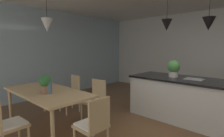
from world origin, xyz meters
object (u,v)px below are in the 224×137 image
potted_plant_on_table (45,83)px  chair_near_right (7,124)px  kitchen_island (183,98)px  vase_on_dining_table (49,88)px  chair_far_left (71,92)px  chair_kitchen_end (93,124)px  chair_far_right (95,99)px  dining_table (47,94)px  potted_plant_on_island (174,68)px

potted_plant_on_table → chair_near_right: bearing=-70.5°
kitchen_island → vase_on_dining_table: size_ratio=9.88×
chair_far_left → vase_on_dining_table: (0.68, -0.90, 0.37)m
chair_kitchen_end → chair_far_right: bearing=137.7°
chair_far_right → kitchen_island: (1.30, 1.38, -0.01)m
chair_near_right → chair_far_left: bearing=117.8°
potted_plant_on_table → vase_on_dining_table: (0.06, 0.05, -0.08)m
chair_far_right → vase_on_dining_table: vase_on_dining_table is taller
chair_near_right → potted_plant_on_table: bearing=109.5°
dining_table → chair_far_left: size_ratio=2.24×
chair_kitchen_end → chair_far_right: size_ratio=1.00×
potted_plant_on_table → chair_far_right: bearing=75.4°
dining_table → chair_near_right: bearing=-62.0°
chair_far_right → chair_near_right: same height
dining_table → chair_far_right: chair_far_right is taller
chair_near_right → vase_on_dining_table: bearing=104.2°
potted_plant_on_table → vase_on_dining_table: 0.11m
chair_kitchen_end → potted_plant_on_island: bearing=85.8°
dining_table → chair_near_right: 0.96m
potted_plant_on_island → dining_table: bearing=-124.3°
chair_kitchen_end → chair_near_right: 1.23m
kitchen_island → chair_far_left: bearing=-147.6°
chair_far_left → potted_plant_on_table: 1.22m
chair_far_left → vase_on_dining_table: size_ratio=3.93×
potted_plant_on_island → vase_on_dining_table: (-1.26, -2.28, -0.26)m
dining_table → potted_plant_on_table: 0.34m
dining_table → chair_far_left: 0.96m
chair_near_right → potted_plant_on_island: size_ratio=2.34×
kitchen_island → vase_on_dining_table: (-1.48, -2.28, 0.38)m
potted_plant_on_island → potted_plant_on_table: potted_plant_on_island is taller
chair_far_right → vase_on_dining_table: size_ratio=3.93×
potted_plant_on_island → potted_plant_on_table: bearing=-119.6°
chair_far_right → kitchen_island: bearing=46.7°
dining_table → chair_near_right: size_ratio=2.24×
chair_near_right → chair_kitchen_end: bearing=42.5°
kitchen_island → chair_far_right: bearing=-133.3°
potted_plant_on_island → chair_kitchen_end: bearing=-94.2°
chair_far_left → kitchen_island: size_ratio=0.40×
chair_far_left → potted_plant_on_table: size_ratio=2.55×
dining_table → chair_far_right: size_ratio=2.24×
chair_far_right → vase_on_dining_table: (-0.19, -0.90, 0.37)m
kitchen_island → potted_plant_on_island: potted_plant_on_island is taller
chair_far_right → potted_plant_on_table: bearing=-104.6°
dining_table → chair_far_right: (0.43, 0.83, -0.19)m
kitchen_island → chair_kitchen_end: bearing=-100.0°
chair_far_left → potted_plant_on_island: size_ratio=2.34×
kitchen_island → potted_plant_on_island: (-0.23, -0.00, 0.64)m
dining_table → vase_on_dining_table: bearing=-15.8°
dining_table → chair_far_left: bearing=117.6°
potted_plant_on_island → vase_on_dining_table: 2.61m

